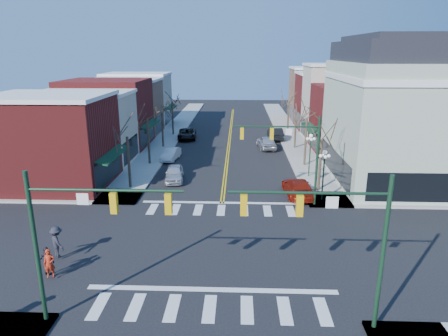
# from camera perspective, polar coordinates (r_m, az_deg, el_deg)

# --- Properties ---
(ground) EXTENTS (160.00, 160.00, 0.00)m
(ground) POSITION_cam_1_polar(r_m,az_deg,el_deg) (25.61, -1.05, -11.32)
(ground) COLOR black
(ground) RESTS_ON ground
(sidewalk_left) EXTENTS (3.50, 70.00, 0.15)m
(sidewalk_left) POSITION_cam_1_polar(r_m,az_deg,el_deg) (45.38, -10.72, 0.95)
(sidewalk_left) COLOR #9E9B93
(sidewalk_left) RESTS_ON ground
(sidewalk_right) EXTENTS (3.50, 70.00, 0.15)m
(sidewalk_right) POSITION_cam_1_polar(r_m,az_deg,el_deg) (44.87, 11.63, 0.72)
(sidewalk_right) COLOR #9E9B93
(sidewalk_right) RESTS_ON ground
(bldg_left_brick_a) EXTENTS (10.00, 8.50, 8.00)m
(bldg_left_brick_a) POSITION_cam_1_polar(r_m,az_deg,el_deg) (39.09, -23.40, 3.34)
(bldg_left_brick_a) COLOR maroon
(bldg_left_brick_a) RESTS_ON ground
(bldg_left_stucco_a) EXTENTS (10.00, 7.00, 7.50)m
(bldg_left_stucco_a) POSITION_cam_1_polar(r_m,az_deg,el_deg) (46.10, -19.34, 5.24)
(bldg_left_stucco_a) COLOR #BAB099
(bldg_left_stucco_a) RESTS_ON ground
(bldg_left_brick_b) EXTENTS (10.00, 9.00, 8.50)m
(bldg_left_brick_b) POSITION_cam_1_polar(r_m,az_deg,el_deg) (53.44, -16.33, 7.46)
(bldg_left_brick_b) COLOR maroon
(bldg_left_brick_b) RESTS_ON ground
(bldg_left_tan) EXTENTS (10.00, 7.50, 7.80)m
(bldg_left_tan) POSITION_cam_1_polar(r_m,az_deg,el_deg) (61.30, -13.91, 8.36)
(bldg_left_tan) COLOR #9C7156
(bldg_left_tan) RESTS_ON ground
(bldg_left_stucco_b) EXTENTS (10.00, 8.00, 8.20)m
(bldg_left_stucco_b) POSITION_cam_1_polar(r_m,az_deg,el_deg) (68.70, -12.17, 9.45)
(bldg_left_stucco_b) COLOR #BAB099
(bldg_left_stucco_b) RESTS_ON ground
(bldg_right_brick_a) EXTENTS (10.00, 8.50, 8.00)m
(bldg_right_brick_a) POSITION_cam_1_polar(r_m,az_deg,el_deg) (51.04, 18.41, 6.61)
(bldg_right_brick_a) COLOR maroon
(bldg_right_brick_a) RESTS_ON ground
(bldg_right_stucco) EXTENTS (10.00, 7.00, 10.00)m
(bldg_right_stucco) POSITION_cam_1_polar(r_m,az_deg,el_deg) (58.32, 16.44, 8.88)
(bldg_right_stucco) COLOR #BAB099
(bldg_right_stucco) RESTS_ON ground
(bldg_right_brick_b) EXTENTS (10.00, 8.00, 8.50)m
(bldg_right_brick_b) POSITION_cam_1_polar(r_m,az_deg,el_deg) (65.65, 14.83, 9.11)
(bldg_right_brick_b) COLOR maroon
(bldg_right_brick_b) RESTS_ON ground
(bldg_right_tan) EXTENTS (10.00, 8.00, 9.00)m
(bldg_right_tan) POSITION_cam_1_polar(r_m,az_deg,el_deg) (73.41, 13.52, 10.10)
(bldg_right_tan) COLOR #9C7156
(bldg_right_tan) RESTS_ON ground
(victorian_corner) EXTENTS (12.25, 14.25, 13.30)m
(victorian_corner) POSITION_cam_1_polar(r_m,az_deg,el_deg) (40.47, 24.41, 7.46)
(victorian_corner) COLOR #A6B59D
(victorian_corner) RESTS_ON ground
(traffic_mast_near_left) EXTENTS (6.60, 0.28, 7.20)m
(traffic_mast_near_left) POSITION_cam_1_polar(r_m,az_deg,el_deg) (18.20, -20.40, -7.97)
(traffic_mast_near_left) COLOR #14331E
(traffic_mast_near_left) RESTS_ON ground
(traffic_mast_near_right) EXTENTS (6.60, 0.28, 7.20)m
(traffic_mast_near_right) POSITION_cam_1_polar(r_m,az_deg,el_deg) (17.37, 16.24, -8.75)
(traffic_mast_near_right) COLOR #14331E
(traffic_mast_near_right) RESTS_ON ground
(traffic_mast_far_right) EXTENTS (6.60, 0.28, 7.20)m
(traffic_mast_far_right) POSITION_cam_1_polar(r_m,az_deg,el_deg) (31.18, 9.92, 2.78)
(traffic_mast_far_right) COLOR #14331E
(traffic_mast_far_right) RESTS_ON ground
(lamppost_corner) EXTENTS (0.36, 0.36, 4.33)m
(lamppost_corner) POSITION_cam_1_polar(r_m,az_deg,el_deg) (33.12, 14.08, 0.20)
(lamppost_corner) COLOR #14331E
(lamppost_corner) RESTS_ON ground
(lamppost_midblock) EXTENTS (0.36, 0.36, 4.33)m
(lamppost_midblock) POSITION_cam_1_polar(r_m,az_deg,el_deg) (39.30, 12.22, 2.83)
(lamppost_midblock) COLOR #14331E
(lamppost_midblock) RESTS_ON ground
(tree_left_a) EXTENTS (0.24, 0.24, 4.76)m
(tree_left_a) POSITION_cam_1_polar(r_m,az_deg,el_deg) (36.29, -13.44, 0.69)
(tree_left_a) COLOR #382B21
(tree_left_a) RESTS_ON ground
(tree_left_b) EXTENTS (0.24, 0.24, 5.04)m
(tree_left_b) POSITION_cam_1_polar(r_m,az_deg,el_deg) (43.78, -10.72, 3.68)
(tree_left_b) COLOR #382B21
(tree_left_b) RESTS_ON ground
(tree_left_c) EXTENTS (0.24, 0.24, 4.55)m
(tree_left_c) POSITION_cam_1_polar(r_m,az_deg,el_deg) (51.50, -8.78, 5.37)
(tree_left_c) COLOR #382B21
(tree_left_c) RESTS_ON ground
(tree_left_d) EXTENTS (0.24, 0.24, 4.90)m
(tree_left_d) POSITION_cam_1_polar(r_m,az_deg,el_deg) (59.22, -7.35, 7.02)
(tree_left_d) COLOR #382B21
(tree_left_d) RESTS_ON ground
(tree_right_a) EXTENTS (0.24, 0.24, 4.62)m
(tree_right_a) POSITION_cam_1_polar(r_m,az_deg,el_deg) (35.69, 13.54, 0.30)
(tree_right_a) COLOR #382B21
(tree_right_a) RESTS_ON ground
(tree_right_b) EXTENTS (0.24, 0.24, 5.18)m
(tree_right_b) POSITION_cam_1_polar(r_m,az_deg,el_deg) (43.25, 11.57, 3.58)
(tree_right_b) COLOR #382B21
(tree_right_b) RESTS_ON ground
(tree_right_c) EXTENTS (0.24, 0.24, 4.83)m
(tree_right_c) POSITION_cam_1_polar(r_m,az_deg,el_deg) (51.04, 10.16, 5.37)
(tree_right_c) COLOR #382B21
(tree_right_c) RESTS_ON ground
(tree_right_d) EXTENTS (0.24, 0.24, 4.97)m
(tree_right_d) POSITION_cam_1_polar(r_m,az_deg,el_deg) (58.84, 9.13, 6.92)
(tree_right_d) COLOR #382B21
(tree_right_d) RESTS_ON ground
(car_left_near) EXTENTS (2.19, 4.43, 1.45)m
(car_left_near) POSITION_cam_1_polar(r_m,az_deg,el_deg) (38.26, -7.12, -0.76)
(car_left_near) COLOR silver
(car_left_near) RESTS_ON ground
(car_left_mid) EXTENTS (1.89, 4.20, 1.34)m
(car_left_mid) POSITION_cam_1_polar(r_m,az_deg,el_deg) (45.73, -7.61, 1.98)
(car_left_mid) COLOR white
(car_left_mid) RESTS_ON ground
(car_left_far) EXTENTS (2.83, 5.42, 1.46)m
(car_left_far) POSITION_cam_1_polar(r_m,az_deg,el_deg) (56.57, -5.31, 4.88)
(car_left_far) COLOR black
(car_left_far) RESTS_ON ground
(car_right_near) EXTENTS (2.46, 5.31, 1.50)m
(car_right_near) POSITION_cam_1_polar(r_m,az_deg,el_deg) (34.58, 10.52, -2.74)
(car_right_near) COLOR maroon
(car_right_near) RESTS_ON ground
(car_right_mid) EXTENTS (2.59, 5.10, 1.67)m
(car_right_mid) POSITION_cam_1_polar(r_m,az_deg,el_deg) (50.88, 6.06, 3.68)
(car_right_mid) COLOR #BABABF
(car_right_mid) RESTS_ON ground
(car_right_far) EXTENTS (2.03, 5.18, 1.68)m
(car_right_far) POSITION_cam_1_polar(r_m,az_deg,el_deg) (56.39, 7.34, 4.89)
(car_right_far) COLOR black
(car_right_far) RESTS_ON ground
(pedestrian_red_a) EXTENTS (0.65, 0.48, 1.63)m
(pedestrian_red_a) POSITION_cam_1_polar(r_m,az_deg,el_deg) (23.88, -23.68, -12.37)
(pedestrian_red_a) COLOR #AF2812
(pedestrian_red_a) RESTS_ON sidewalk_left
(pedestrian_dark_a) EXTENTS (1.02, 0.71, 1.60)m
(pedestrian_dark_a) POSITION_cam_1_polar(r_m,az_deg,el_deg) (24.24, -23.93, -12.00)
(pedestrian_dark_a) COLOR black
(pedestrian_dark_a) RESTS_ON sidewalk_left
(pedestrian_dark_b) EXTENTS (1.40, 1.36, 1.92)m
(pedestrian_dark_b) POSITION_cam_1_polar(r_m,az_deg,el_deg) (25.79, -22.75, -9.72)
(pedestrian_dark_b) COLOR black
(pedestrian_dark_b) RESTS_ON sidewalk_left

